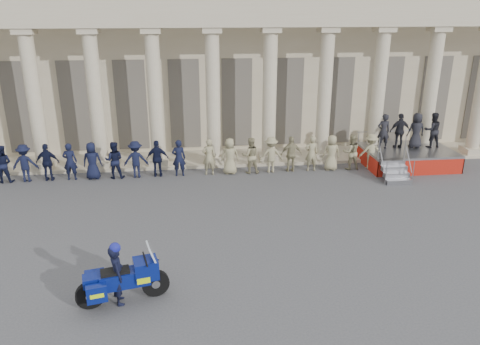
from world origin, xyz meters
name	(u,v)px	position (x,y,z in m)	size (l,w,h in m)	color
ground	(188,247)	(0.00, 0.00, 0.00)	(90.00, 90.00, 0.00)	#3F3F41
building	(183,54)	(0.00, 14.74, 4.52)	(40.00, 12.50, 9.00)	tan
officer_rank	(152,159)	(-1.50, 6.69, 0.82)	(21.07, 0.62, 1.65)	black
reviewing_stand	(410,140)	(10.42, 6.89, 1.25)	(4.04, 3.92, 2.47)	gray
motorcycle	(123,279)	(-1.63, -2.65, 0.65)	(2.33, 1.17, 1.51)	black
rider	(117,273)	(-1.75, -2.68, 0.85)	(0.51, 0.66, 1.70)	black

